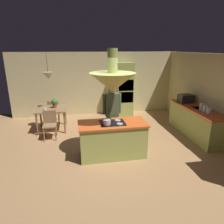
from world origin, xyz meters
The scene contains 19 objects.
ground centered at (0.00, 0.00, 0.00)m, with size 8.16×8.16×0.00m, color #AD7F51.
wall_back centered at (0.00, 3.45, 1.27)m, with size 6.80×0.10×2.55m, color beige.
wall_right centered at (3.25, 0.40, 1.27)m, with size 0.10×7.20×2.55m, color beige.
kitchen_island centered at (0.00, -0.20, 0.46)m, with size 1.72×0.80×0.93m.
counter_run_right centered at (2.84, 0.60, 0.46)m, with size 0.73×2.39×0.91m.
oven_tower centered at (1.10, 3.04, 1.08)m, with size 0.66×0.62×2.16m.
dining_table centered at (-1.70, 1.90, 0.66)m, with size 0.99×0.93×0.76m.
person_at_island centered at (0.11, 0.47, 1.01)m, with size 0.53×0.23×1.74m.
range_hood centered at (0.00, -0.20, 1.96)m, with size 1.10×1.10×1.00m.
pendant_light_over_table centered at (-1.70, 1.90, 1.86)m, with size 0.32×0.32×0.82m.
chair_facing_island centered at (-1.70, 1.21, 0.50)m, with size 0.40×0.40×0.87m.
chair_by_back_wall centered at (-1.70, 2.59, 0.50)m, with size 0.40×0.40×0.87m.
potted_plant_on_table centered at (-1.59, 1.98, 0.93)m, with size 0.20×0.20×0.30m.
cup_on_table centered at (-1.87, 1.67, 0.81)m, with size 0.07×0.07×0.09m, color white.
canister_flour centered at (2.84, 0.01, 0.99)m, with size 0.14×0.14×0.18m, color silver.
canister_sugar centered at (2.84, 0.19, 1.01)m, with size 0.14×0.14×0.20m, color silver.
canister_tea centered at (2.84, 0.37, 1.01)m, with size 0.13×0.13×0.21m, color silver.
microwave_on_counter centered at (2.84, 1.30, 1.05)m, with size 0.46×0.36×0.28m, color #232326.
cooking_pot_on_cooktop centered at (-0.16, -0.33, 0.99)m, with size 0.18×0.18×0.12m, color #B2B2B7.
Camera 1 is at (-0.89, -4.93, 2.73)m, focal length 32.79 mm.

